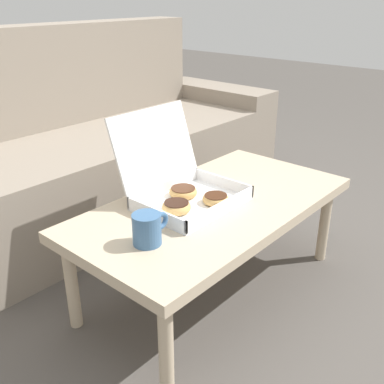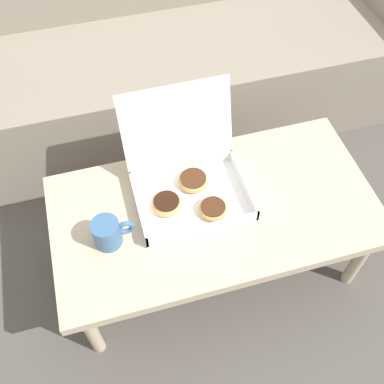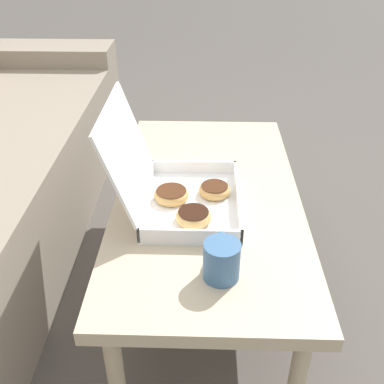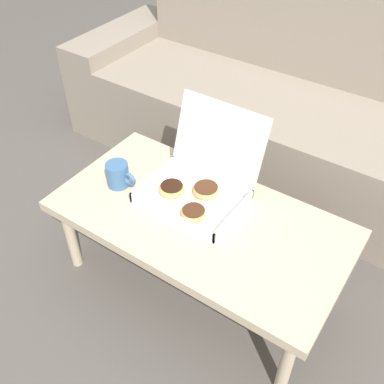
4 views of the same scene
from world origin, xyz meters
name	(u,v)px [view 4 (image 4 of 4)]	position (x,y,z in m)	size (l,w,h in m)	color
ground_plane	(217,257)	(0.00, 0.00, 0.00)	(12.00, 12.00, 0.00)	#514C47
couch	(302,117)	(0.00, 0.79, 0.32)	(2.52, 0.78, 0.95)	gray
coffee_table	(200,223)	(0.00, -0.15, 0.34)	(1.10, 0.57, 0.38)	#C6B293
pastry_box	(198,183)	(-0.07, -0.06, 0.44)	(0.38, 0.37, 0.32)	white
coffee_mug	(118,175)	(-0.36, -0.18, 0.43)	(0.14, 0.09, 0.10)	#3D6693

